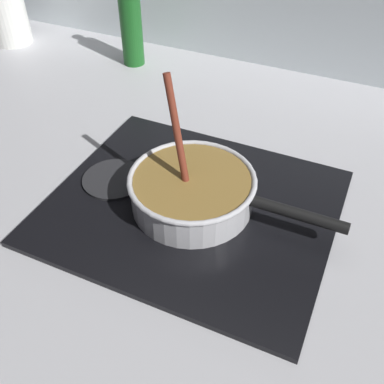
{
  "coord_description": "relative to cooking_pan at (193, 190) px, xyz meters",
  "views": [
    {
      "loc": [
        0.28,
        -0.5,
        0.63
      ],
      "look_at": [
        0.01,
        0.1,
        0.05
      ],
      "focal_mm": 41.78,
      "sensor_mm": 36.0,
      "label": 1
    }
  ],
  "objects": [
    {
      "name": "burner_ring",
      "position": [
        -0.0,
        -0.0,
        -0.03
      ],
      "size": [
        0.18,
        0.18,
        0.01
      ],
      "primitive_type": "torus",
      "color": "#592D0C",
      "rests_on": "hob_plate"
    },
    {
      "name": "paper_towel_roll",
      "position": [
        -0.9,
        0.5,
        0.07
      ],
      "size": [
        0.13,
        0.13,
        0.23
      ],
      "primitive_type": "cylinder",
      "color": "white",
      "rests_on": "ground"
    },
    {
      "name": "cooking_pan",
      "position": [
        0.0,
        0.0,
        0.0
      ],
      "size": [
        0.43,
        0.25,
        0.26
      ],
      "color": "silver",
      "rests_on": "hob_plate"
    },
    {
      "name": "spare_burner",
      "position": [
        -0.19,
        -0.0,
        -0.04
      ],
      "size": [
        0.13,
        0.13,
        0.01
      ],
      "primitive_type": "cylinder",
      "color": "#262628",
      "rests_on": "hob_plate"
    },
    {
      "name": "ground",
      "position": [
        -0.01,
        -0.1,
        -0.07
      ],
      "size": [
        2.4,
        1.6,
        0.04
      ],
      "primitive_type": "cube",
      "color": "#B7B7BC"
    },
    {
      "name": "hob_plate",
      "position": [
        -0.0,
        -0.0,
        -0.04
      ],
      "size": [
        0.56,
        0.48,
        0.01
      ],
      "primitive_type": "cube",
      "color": "black",
      "rests_on": "ground"
    },
    {
      "name": "sauce_bottle",
      "position": [
        -0.44,
        0.53,
        0.07
      ],
      "size": [
        0.07,
        0.07,
        0.27
      ],
      "color": "#19591E",
      "rests_on": "ground"
    }
  ]
}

